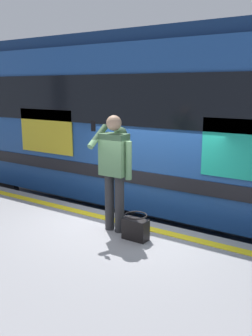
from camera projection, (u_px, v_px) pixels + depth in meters
The scene contains 8 objects.
ground_plane at pixel (135, 279), 6.28m from camera, with size 24.65×24.65×0.00m, color #3D3D3F.
platform at pixel (32, 319), 4.30m from camera, with size 16.43×4.57×1.12m, color gray.
safety_line at pixel (125, 223), 5.79m from camera, with size 16.11×0.16×0.01m, color yellow.
track_rail_near at pixel (171, 246), 7.38m from camera, with size 21.36×0.08×0.16m, color slate.
track_rail_far at pixel (199, 224), 8.54m from camera, with size 21.36×0.08×0.16m, color slate.
train_carriage at pixel (169, 119), 7.67m from camera, with size 12.02×3.01×4.07m.
passenger at pixel (115, 164), 5.29m from camera, with size 0.57×0.55×1.73m.
handbag at pixel (136, 228), 5.14m from camera, with size 0.36×0.33×0.37m.
Camera 1 is at (-3.03, 4.84, 3.24)m, focal length 38.99 mm.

